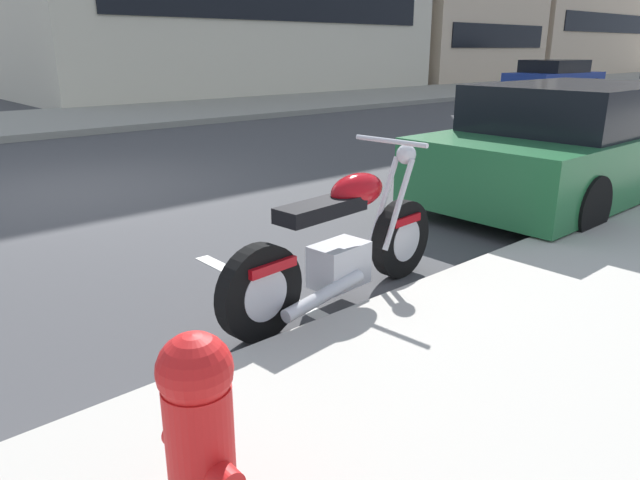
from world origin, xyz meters
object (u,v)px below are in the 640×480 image
at_px(car_opposite_curb, 554,78).
at_px(fire_hydrant, 200,437).
at_px(parked_car_second_in_row, 577,145).
at_px(parked_motorcycle, 342,246).

xyz_separation_m(car_opposite_curb, fire_hydrant, (-21.40, -10.10, -0.08)).
bearing_deg(fire_hydrant, parked_car_second_in_row, 15.86).
height_order(parked_motorcycle, fire_hydrant, parked_motorcycle).
bearing_deg(car_opposite_curb, fire_hydrant, 28.49).
xyz_separation_m(parked_car_second_in_row, car_opposite_curb, (15.38, 8.39, -0.02)).
bearing_deg(parked_car_second_in_row, fire_hydrant, -164.65).
distance_m(parked_motorcycle, parked_car_second_in_row, 4.17).
distance_m(car_opposite_curb, fire_hydrant, 23.67).
height_order(parked_car_second_in_row, fire_hydrant, parked_car_second_in_row).
height_order(car_opposite_curb, fire_hydrant, car_opposite_curb).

